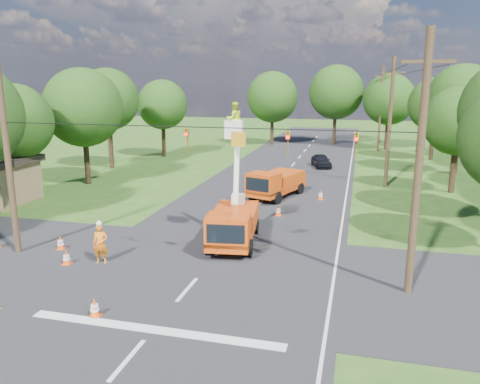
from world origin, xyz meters
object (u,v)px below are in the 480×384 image
(traffic_cone_0, at_px, (95,308))
(tree_right_c, at_px, (458,121))
(bucket_truck, at_px, (233,216))
(traffic_cone_2, at_px, (278,210))
(tree_right_e, at_px, (436,105))
(traffic_cone_4, at_px, (60,243))
(traffic_cone_1, at_px, (245,229))
(tree_far_a, at_px, (273,97))
(tree_far_c, at_px, (389,99))
(second_truck, at_px, (276,183))
(tree_left_e, at_px, (108,100))
(traffic_cone_6, at_px, (321,195))
(pole_left, at_px, (8,161))
(pole_right_near, at_px, (419,165))
(traffic_cone_3, at_px, (66,257))
(tree_left_d, at_px, (83,108))
(tree_left_c, at_px, (14,122))
(pole_right_far, at_px, (381,108))
(ground_worker, at_px, (100,244))
(tree_right_d, at_px, (462,99))
(tree_left_f, at_px, (162,105))
(distant_car, at_px, (321,161))
(tree_far_b, at_px, (336,92))

(traffic_cone_0, distance_m, tree_right_c, 28.91)
(bucket_truck, height_order, traffic_cone_2, bucket_truck)
(bucket_truck, distance_m, tree_right_e, 34.33)
(traffic_cone_0, distance_m, traffic_cone_4, 7.79)
(traffic_cone_1, distance_m, tree_far_a, 38.67)
(tree_right_e, height_order, tree_far_c, tree_far_c)
(second_truck, relative_size, traffic_cone_1, 8.32)
(tree_left_e, bearing_deg, traffic_cone_2, -34.24)
(traffic_cone_2, bearing_deg, traffic_cone_6, 65.34)
(pole_left, height_order, tree_far_c, tree_far_c)
(second_truck, height_order, pole_right_near, pole_right_near)
(traffic_cone_3, xyz_separation_m, traffic_cone_4, (-1.47, 1.67, 0.00))
(traffic_cone_1, xyz_separation_m, tree_right_c, (12.60, 13.82, 4.95))
(second_truck, bearing_deg, tree_left_d, -165.07)
(tree_left_d, bearing_deg, traffic_cone_0, -57.55)
(traffic_cone_3, bearing_deg, tree_far_a, 88.37)
(bucket_truck, xyz_separation_m, tree_left_c, (-16.87, 5.30, 3.90))
(traffic_cone_2, distance_m, tree_right_e, 28.83)
(traffic_cone_6, relative_size, pole_right_far, 0.07)
(second_truck, relative_size, tree_far_a, 0.62)
(tree_right_e, bearing_deg, traffic_cone_4, -122.21)
(pole_right_near, bearing_deg, ground_worker, -178.83)
(second_truck, xyz_separation_m, tree_right_d, (14.12, 12.99, 5.60))
(traffic_cone_1, bearing_deg, pole_right_far, 77.21)
(tree_left_f, bearing_deg, distant_car, -8.49)
(traffic_cone_1, bearing_deg, tree_left_f, 121.82)
(traffic_cone_3, bearing_deg, tree_left_e, 114.81)
(tree_left_d, xyz_separation_m, tree_right_e, (28.80, 20.00, -0.31))
(second_truck, height_order, distant_car, second_truck)
(pole_right_far, bearing_deg, tree_far_b, 137.73)
(tree_far_c, bearing_deg, tree_left_d, -132.22)
(traffic_cone_2, xyz_separation_m, tree_left_d, (-16.69, 5.58, 5.77))
(tree_far_b, bearing_deg, tree_right_d, -56.75)
(ground_worker, height_order, traffic_cone_0, ground_worker)
(tree_left_e, bearing_deg, bucket_truck, -46.83)
(traffic_cone_4, relative_size, tree_left_f, 0.08)
(second_truck, distance_m, tree_right_c, 14.12)
(pole_left, bearing_deg, traffic_cone_4, 25.13)
(tree_left_d, xyz_separation_m, tree_right_c, (28.20, 4.00, -0.81))
(tree_left_d, distance_m, tree_right_e, 35.06)
(traffic_cone_4, height_order, pole_right_near, pole_right_near)
(traffic_cone_3, height_order, tree_left_e, tree_left_e)
(pole_right_far, bearing_deg, ground_worker, -108.29)
(pole_right_far, bearing_deg, traffic_cone_3, -109.85)
(pole_left, bearing_deg, pole_right_near, 0.00)
(bucket_truck, relative_size, tree_far_b, 0.69)
(ground_worker, bearing_deg, traffic_cone_2, 37.76)
(second_truck, relative_size, tree_left_c, 0.73)
(ground_worker, distance_m, traffic_cone_3, 1.65)
(traffic_cone_2, relative_size, pole_right_near, 0.07)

